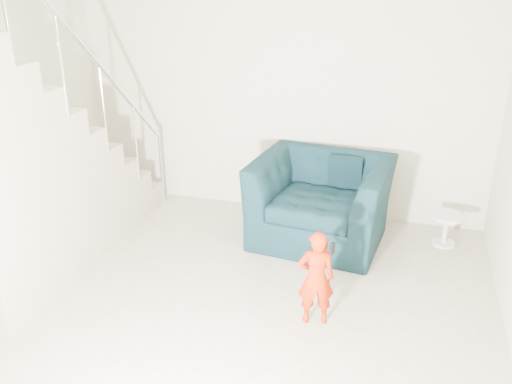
{
  "coord_description": "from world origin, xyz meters",
  "views": [
    {
      "loc": [
        1.5,
        -3.49,
        2.89
      ],
      "look_at": [
        0.15,
        1.2,
        0.85
      ],
      "focal_mm": 38.0,
      "sensor_mm": 36.0,
      "label": 1
    }
  ],
  "objects_px": {
    "armchair": "(321,200)",
    "side_table": "(446,224)",
    "toddler": "(316,278)",
    "staircase": "(24,184)"
  },
  "relations": [
    {
      "from": "toddler",
      "to": "staircase",
      "type": "bearing_deg",
      "value": -18.68
    },
    {
      "from": "staircase",
      "to": "toddler",
      "type": "bearing_deg",
      "value": -1.78
    },
    {
      "from": "side_table",
      "to": "armchair",
      "type": "bearing_deg",
      "value": -170.22
    },
    {
      "from": "toddler",
      "to": "side_table",
      "type": "height_order",
      "value": "toddler"
    },
    {
      "from": "armchair",
      "to": "side_table",
      "type": "bearing_deg",
      "value": 15.88
    },
    {
      "from": "armchair",
      "to": "side_table",
      "type": "height_order",
      "value": "armchair"
    },
    {
      "from": "side_table",
      "to": "staircase",
      "type": "relative_size",
      "value": 0.1
    },
    {
      "from": "staircase",
      "to": "armchair",
      "type": "bearing_deg",
      "value": 29.2
    },
    {
      "from": "armchair",
      "to": "staircase",
      "type": "xyz_separation_m",
      "value": [
        -2.66,
        -1.49,
        0.48
      ]
    },
    {
      "from": "armchair",
      "to": "toddler",
      "type": "height_order",
      "value": "armchair"
    }
  ]
}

